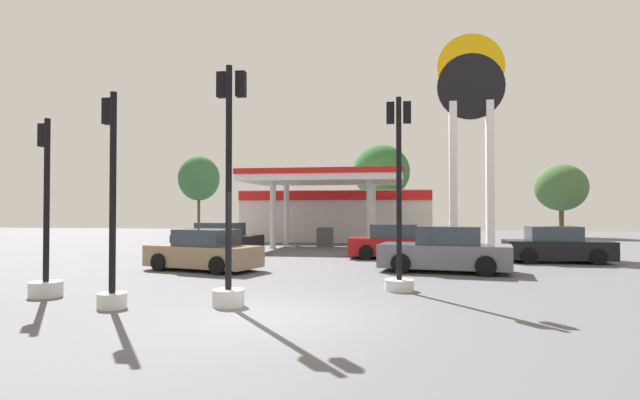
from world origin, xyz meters
name	(u,v)px	position (x,y,z in m)	size (l,w,h in m)	color
ground_plane	(273,316)	(0.00, 0.00, 0.00)	(90.00, 90.00, 0.00)	#56565B
gas_station	(336,211)	(-1.85, 24.35, 2.03)	(12.55, 11.58, 4.34)	beige
station_pole_sign	(471,114)	(6.29, 18.86, 7.38)	(3.62, 0.56, 11.78)	white
car_0	(557,246)	(8.71, 12.00, 0.66)	(4.11, 1.94, 1.46)	black
car_1	(204,252)	(-4.33, 7.14, 0.65)	(4.33, 2.75, 1.44)	black
car_2	(445,251)	(4.00, 8.05, 0.71)	(4.60, 2.53, 1.56)	black
car_3	(218,240)	(-6.31, 13.87, 0.68)	(4.38, 2.31, 1.50)	black
car_4	(396,243)	(2.30, 12.70, 0.68)	(4.21, 1.95, 1.50)	black
traffic_signal_0	(229,221)	(-1.24, 0.90, 1.87)	(0.70, 0.71, 5.32)	silver
traffic_signal_1	(46,252)	(-6.07, 1.35, 1.08)	(0.78, 0.78, 4.36)	silver
traffic_signal_2	(399,222)	(2.46, 3.69, 1.80)	(0.77, 0.77, 5.10)	silver
traffic_signal_3	(112,236)	(-3.66, 0.26, 1.56)	(0.63, 0.66, 4.67)	silver
tree_0	(199,178)	(-15.25, 33.14, 4.94)	(3.63, 3.63, 6.93)	brown
tree_1	(381,172)	(0.94, 31.09, 5.16)	(4.50, 4.50, 7.33)	brown
tree_2	(561,188)	(14.98, 32.95, 3.90)	(4.00, 4.00, 5.76)	brown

